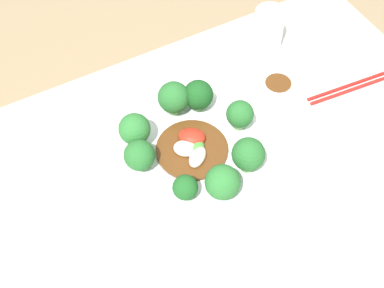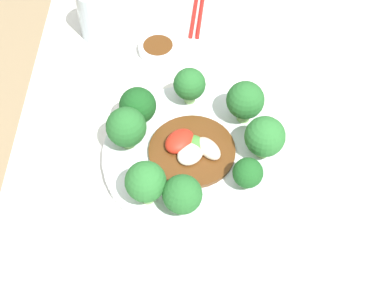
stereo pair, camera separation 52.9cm
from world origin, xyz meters
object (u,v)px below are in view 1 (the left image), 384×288
object	(u,v)px
broccoli_northeast	(198,95)
sauce_dish	(278,85)
broccoli_southwest	(185,188)
stirfry_center	(192,148)
chopsticks	(354,86)
broccoli_south	(223,182)
broccoli_southeast	(248,155)
broccoli_north	(174,98)
broccoli_west	(140,156)
drinking_glass	(268,30)
broccoli_northwest	(135,129)
plate	(192,153)
broccoli_east	(240,114)

from	to	relation	value
broccoli_northeast	sauce_dish	world-z (taller)	broccoli_northeast
broccoli_southwest	stirfry_center	bearing A→B (deg)	54.83
chopsticks	broccoli_southwest	bearing A→B (deg)	-170.44
broccoli_south	broccoli_southwest	xyz separation A→B (m)	(-0.06, 0.03, -0.01)
broccoli_southwest	chopsticks	size ratio (longest dim) A/B	0.25
broccoli_southeast	chopsticks	size ratio (longest dim) A/B	0.35
broccoli_south	broccoli_north	distance (m)	0.20
broccoli_north	chopsticks	xyz separation A→B (m)	(0.35, -0.10, -0.05)
broccoli_west	broccoli_northeast	xyz separation A→B (m)	(0.15, 0.07, -0.00)
broccoli_northeast	drinking_glass	xyz separation A→B (m)	(0.21, 0.09, -0.00)
broccoli_south	sauce_dish	size ratio (longest dim) A/B	1.02
broccoli_northeast	broccoli_north	world-z (taller)	broccoli_north
broccoli_northwest	broccoli_northeast	world-z (taller)	broccoli_northwest
plate	chopsticks	xyz separation A→B (m)	(0.36, -0.01, -0.01)
broccoli_south	broccoli_southeast	distance (m)	0.07
drinking_glass	chopsticks	bearing A→B (deg)	-62.92
broccoli_east	broccoli_northeast	world-z (taller)	same
broccoli_east	sauce_dish	bearing A→B (deg)	24.47
broccoli_south	broccoli_northwest	bearing A→B (deg)	116.29
broccoli_west	broccoli_northwest	distance (m)	0.05
broccoli_north	chopsticks	world-z (taller)	broccoli_north
plate	drinking_glass	xyz separation A→B (m)	(0.27, 0.17, 0.04)
plate	broccoli_east	bearing A→B (deg)	3.20
drinking_glass	broccoli_northeast	bearing A→B (deg)	-157.06
broccoli_southeast	broccoli_north	xyz separation A→B (m)	(-0.05, 0.17, -0.00)
broccoli_south	chopsticks	xyz separation A→B (m)	(0.36, 0.10, -0.05)
drinking_glass	sauce_dish	world-z (taller)	drinking_glass
broccoli_west	broccoli_north	xyz separation A→B (m)	(0.11, 0.08, 0.00)
broccoli_south	broccoli_southeast	bearing A→B (deg)	21.40
broccoli_west	broccoli_southeast	xyz separation A→B (m)	(0.16, -0.09, 0.01)
broccoli_northwest	broccoli_northeast	bearing A→B (deg)	9.06
broccoli_southeast	broccoli_northeast	size ratio (longest dim) A/B	1.12
broccoli_southeast	broccoli_northeast	distance (m)	0.16
plate	sauce_dish	xyz separation A→B (m)	(0.23, 0.06, -0.00)
stirfry_center	drinking_glass	world-z (taller)	drinking_glass
broccoli_south	drinking_glass	size ratio (longest dim) A/B	0.74
broccoli_southeast	sauce_dish	size ratio (longest dim) A/B	1.05
drinking_glass	chopsticks	distance (m)	0.21
broccoli_southwest	sauce_dish	xyz separation A→B (m)	(0.28, 0.14, -0.04)
sauce_dish	broccoli_northeast	bearing A→B (deg)	173.65
broccoli_south	sauce_dish	world-z (taller)	broccoli_south
plate	broccoli_southwest	xyz separation A→B (m)	(-0.05, -0.08, 0.04)
plate	broccoli_southeast	size ratio (longest dim) A/B	3.70
broccoli_north	chopsticks	distance (m)	0.37
broccoli_north	broccoli_southeast	bearing A→B (deg)	-73.36
broccoli_east	stirfry_center	size ratio (longest dim) A/B	0.49
chopsticks	drinking_glass	bearing A→B (deg)	117.08
broccoli_northeast	chopsticks	size ratio (longest dim) A/B	0.31
broccoli_northeast	sauce_dish	size ratio (longest dim) A/B	0.93
broccoli_northeast	stirfry_center	bearing A→B (deg)	-124.92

